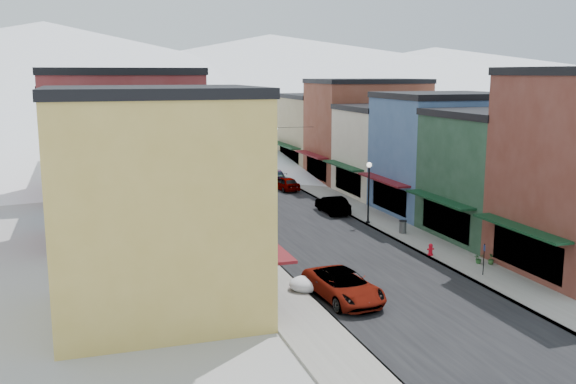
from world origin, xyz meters
TOP-DOWN VIEW (x-y plane):
  - ground at (0.00, 0.00)m, footprint 600.00×600.00m
  - road at (0.00, 60.00)m, footprint 10.00×160.00m
  - sidewalk_left at (-6.60, 60.00)m, footprint 3.20×160.00m
  - sidewalk_right at (6.60, 60.00)m, footprint 3.20×160.00m
  - curb_left at (-5.05, 60.00)m, footprint 0.10×160.00m
  - curb_right at (5.05, 60.00)m, footprint 0.10×160.00m
  - bldg_l_yellow at (-13.19, 4.00)m, footprint 11.30×8.70m
  - bldg_l_cream at (-13.19, 12.50)m, footprint 11.30×8.20m
  - bldg_l_brick_near at (-13.69, 20.50)m, footprint 12.30×8.20m
  - bldg_l_grayblue at (-13.19, 29.00)m, footprint 11.30×9.20m
  - bldg_l_brick_far at (-14.19, 38.00)m, footprint 13.30×9.20m
  - bldg_l_tan at (-13.19, 48.00)m, footprint 11.30×11.20m
  - bldg_r_green at (13.19, 12.00)m, footprint 11.30×9.20m
  - bldg_r_blue at (13.19, 21.00)m, footprint 11.30×9.20m
  - bldg_r_cream at (13.69, 30.00)m, footprint 12.30×9.20m
  - bldg_r_brick_far at (14.19, 39.00)m, footprint 13.30×9.20m
  - bldg_r_tan at (13.19, 49.00)m, footprint 11.30×11.20m
  - distant_blocks at (0.00, 83.00)m, footprint 34.00×55.00m
  - mountain_ridge at (-19.47, 277.18)m, footprint 670.00×340.00m
  - overhead_cables at (0.00, 47.50)m, footprint 16.40×15.04m
  - car_white_suv at (-3.50, 3.00)m, footprint 3.26×6.05m
  - car_silver_sedan at (-3.71, 24.09)m, footprint 1.79×4.24m
  - car_dark_hatch at (-4.30, 34.41)m, footprint 2.25×5.13m
  - car_silver_wagon at (-3.50, 46.46)m, footprint 2.17×4.83m
  - car_green_sedan at (4.05, 23.60)m, footprint 1.68×4.66m
  - car_gray_suv at (3.50, 35.45)m, footprint 2.22×4.48m
  - car_black_sedan at (3.50, 39.87)m, footprint 2.90×5.82m
  - car_lane_silver at (-0.70, 53.03)m, footprint 2.28×5.11m
  - car_lane_white at (1.36, 64.25)m, footprint 3.13×6.16m
  - fire_hydrant at (5.20, 8.79)m, footprint 0.47×0.36m
  - parking_sign at (6.04, 4.06)m, footprint 0.09×0.26m
  - trash_can at (6.28, 14.77)m, footprint 0.58×0.58m
  - streetlamp_near at (5.20, 18.70)m, footprint 0.41×0.41m
  - streetlamp_far at (5.41, 54.46)m, footprint 0.41×0.41m
  - planter_near at (7.18, 6.19)m, footprint 0.64×0.58m
  - planter_far at (7.80, 5.78)m, footprint 0.54×0.54m
  - snow_pile_near at (-4.88, 4.98)m, footprint 2.13×2.51m
  - snow_pile_mid at (-4.88, 25.77)m, footprint 2.10×2.49m
  - snow_pile_far at (-4.28, 41.15)m, footprint 2.50×2.74m

SIDE VIEW (x-z plane):
  - ground at x=0.00m, z-range 0.00..0.00m
  - road at x=0.00m, z-range 0.00..0.01m
  - sidewalk_left at x=-6.60m, z-range 0.00..0.15m
  - sidewalk_right at x=6.60m, z-range 0.00..0.15m
  - curb_left at x=-5.05m, z-range 0.00..0.15m
  - curb_right at x=5.05m, z-range 0.00..0.15m
  - snow_pile_mid at x=-4.88m, z-range -0.02..0.87m
  - snow_pile_near at x=-4.88m, z-range -0.02..0.88m
  - planter_near at x=7.18m, z-range 0.15..0.79m
  - planter_far at x=7.80m, z-range 0.15..0.84m
  - snow_pile_far at x=-4.28m, z-range -0.02..1.03m
  - fire_hydrant at x=5.20m, z-range 0.12..0.93m
  - trash_can at x=6.28m, z-range 0.16..1.14m
  - car_silver_wagon at x=-3.50m, z-range 0.00..1.38m
  - car_silver_sedan at x=-3.71m, z-range 0.00..1.43m
  - car_gray_suv at x=3.50m, z-range 0.00..1.47m
  - car_green_sedan at x=4.05m, z-range 0.00..1.53m
  - car_white_suv at x=-3.50m, z-range 0.00..1.61m
  - car_black_sedan at x=3.50m, z-range 0.00..1.62m
  - car_dark_hatch at x=-4.30m, z-range 0.00..1.64m
  - car_lane_white at x=1.36m, z-range 0.00..1.67m
  - car_lane_silver at x=-0.70m, z-range 0.00..1.71m
  - parking_sign at x=6.04m, z-range 0.31..2.26m
  - streetlamp_far at x=5.41m, z-range 0.79..5.70m
  - streetlamp_near at x=5.20m, z-range 0.80..5.76m
  - distant_blocks at x=0.00m, z-range 0.00..8.00m
  - bldg_r_cream at x=13.69m, z-range 0.01..9.01m
  - bldg_l_grayblue at x=-13.19m, z-range 0.01..9.01m
  - bldg_r_tan at x=13.19m, z-range 0.01..9.51m
  - bldg_r_green at x=13.19m, z-range 0.01..9.51m
  - bldg_l_cream at x=-13.19m, z-range 0.01..9.51m
  - bldg_l_tan at x=-13.19m, z-range 0.01..10.01m
  - bldg_r_blue at x=13.19m, z-range 0.01..10.51m
  - bldg_l_brick_far at x=-14.19m, z-range 0.01..11.01m
  - bldg_r_brick_far at x=14.19m, z-range 0.01..11.51m
  - bldg_l_yellow at x=-13.19m, z-range 0.01..11.51m
  - overhead_cables at x=0.00m, z-range 6.18..6.22m
  - bldg_l_brick_near at x=-13.69m, z-range 0.01..12.51m
  - mountain_ridge at x=-19.47m, z-range -2.64..31.36m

